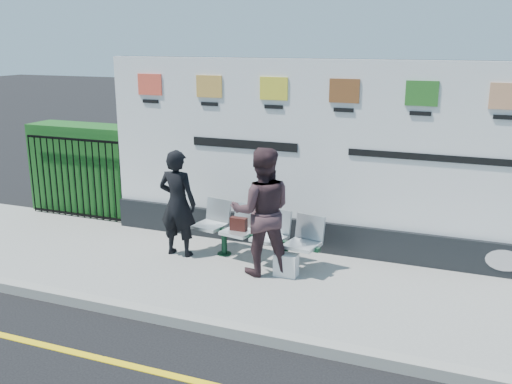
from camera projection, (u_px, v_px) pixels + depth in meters
ground at (202, 383)px, 5.83m from camera, size 80.00×80.00×0.00m
pavement at (282, 283)px, 8.06m from camera, size 14.00×3.00×0.12m
kerb at (240, 332)px, 6.71m from camera, size 14.00×0.18×0.14m
yellow_line at (202, 383)px, 5.83m from camera, size 14.00×0.10×0.01m
billboard at (342, 173)px, 8.74m from camera, size 8.00×0.30×3.00m
hedge at (90, 169)px, 11.06m from camera, size 2.35×0.70×1.70m
railing at (75, 178)px, 10.67m from camera, size 2.05×0.06×1.54m
bench at (254, 247)px, 8.65m from camera, size 2.16×0.92×0.45m
woman_left at (178, 203)px, 8.77m from camera, size 0.61×0.40×1.68m
woman_right at (262, 212)px, 8.07m from camera, size 1.10×1.00×1.85m
handbag_brown at (239, 224)px, 8.71m from camera, size 0.26×0.11×0.20m
carrier_bag_white at (286, 265)px, 8.14m from camera, size 0.33×0.20×0.33m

